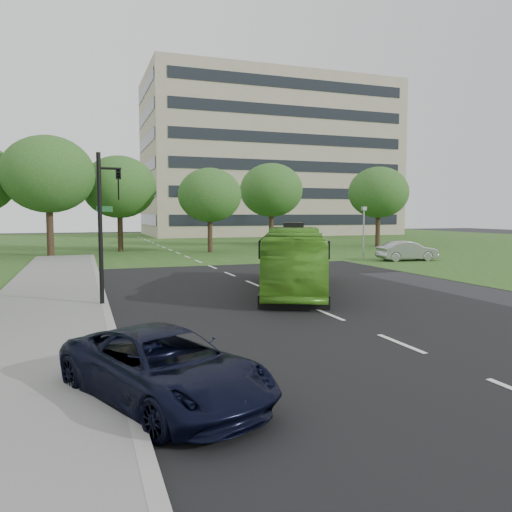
# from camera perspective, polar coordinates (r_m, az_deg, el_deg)

# --- Properties ---
(ground) EXTENTS (160.00, 160.00, 0.00)m
(ground) POSITION_cam_1_polar(r_m,az_deg,el_deg) (18.92, 5.56, -5.58)
(ground) COLOR black
(ground) RESTS_ON ground
(street_surfaces) EXTENTS (120.00, 120.00, 0.15)m
(street_surfaces) POSITION_cam_1_polar(r_m,az_deg,el_deg) (40.46, -8.60, -0.01)
(street_surfaces) COLOR black
(street_surfaces) RESTS_ON ground
(office_building) EXTENTS (40.10, 20.10, 25.00)m
(office_building) POSITION_cam_1_polar(r_m,az_deg,el_deg) (84.76, 1.43, 11.00)
(office_building) COLOR tan
(office_building) RESTS_ON ground
(tree_park_a) EXTENTS (7.27, 7.27, 9.66)m
(tree_park_a) POSITION_cam_1_polar(r_m,az_deg,el_deg) (43.81, -22.67, 8.59)
(tree_park_a) COLOR black
(tree_park_a) RESTS_ON ground
(tree_park_b) EXTENTS (6.55, 6.55, 8.59)m
(tree_park_b) POSITION_cam_1_polar(r_m,az_deg,el_deg) (46.70, -15.36, 7.59)
(tree_park_b) COLOR black
(tree_park_b) RESTS_ON ground
(tree_park_c) EXTENTS (5.60, 5.60, 7.43)m
(tree_park_c) POSITION_cam_1_polar(r_m,az_deg,el_deg) (44.33, -5.31, 6.93)
(tree_park_c) COLOR black
(tree_park_c) RESTS_ON ground
(tree_park_d) EXTENTS (6.53, 6.53, 8.63)m
(tree_park_d) POSITION_cam_1_polar(r_m,az_deg,el_deg) (52.16, 1.76, 7.52)
(tree_park_d) COLOR black
(tree_park_d) RESTS_ON ground
(tree_park_e) EXTENTS (6.19, 6.19, 8.25)m
(tree_park_e) POSITION_cam_1_polar(r_m,az_deg,el_deg) (53.39, 13.82, 7.06)
(tree_park_e) COLOR black
(tree_park_e) RESTS_ON ground
(bus) EXTENTS (6.18, 10.24, 2.82)m
(bus) POSITION_cam_1_polar(r_m,az_deg,el_deg) (22.17, 4.28, -0.35)
(bus) COLOR #4B9621
(bus) RESTS_ON ground
(sedan) EXTENTS (4.48, 1.91, 1.44)m
(sedan) POSITION_cam_1_polar(r_m,az_deg,el_deg) (37.91, 16.90, 0.56)
(sedan) COLOR #9B9CA0
(sedan) RESTS_ON ground
(suv) EXTENTS (3.90, 5.20, 1.31)m
(suv) POSITION_cam_1_polar(r_m,az_deg,el_deg) (9.39, -10.48, -12.34)
(suv) COLOR black
(suv) RESTS_ON ground
(traffic_light) EXTENTS (0.90, 0.23, 5.61)m
(traffic_light) POSITION_cam_1_polar(r_m,az_deg,el_deg) (18.89, -16.87, 4.27)
(traffic_light) COLOR black
(traffic_light) RESTS_ON ground
(camera_pole) EXTENTS (0.40, 0.38, 3.95)m
(camera_pole) POSITION_cam_1_polar(r_m,az_deg,el_deg) (38.23, 12.20, 3.44)
(camera_pole) COLOR gray
(camera_pole) RESTS_ON ground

